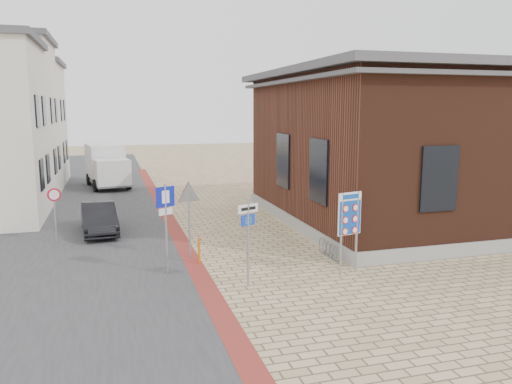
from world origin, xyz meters
TOP-DOWN VIEW (x-y plane):
  - ground at (0.00, 0.00)m, footprint 120.00×120.00m
  - road_strip at (-5.50, 15.00)m, footprint 7.00×60.00m
  - curb_strip at (-2.00, 10.00)m, footprint 0.60×40.00m
  - brick_building at (8.99, 7.00)m, footprint 13.00×13.00m
  - townhouse_far at (-10.99, 24.00)m, footprint 7.40×6.40m
  - bike_rack at (2.65, 2.20)m, footprint 0.08×1.80m
  - sedan at (-5.06, 8.09)m, footprint 1.63×3.90m
  - box_truck at (-4.74, 20.92)m, footprint 2.92×5.56m
  - border_sign at (2.50, 0.50)m, footprint 0.87×0.27m
  - essen_sign at (-0.80, 0.30)m, footprint 0.66×0.30m
  - parking_sign at (-2.94, 2.00)m, footprint 0.59×0.29m
  - yield_sign at (-2.00, 3.50)m, footprint 0.91×0.34m
  - speed_sign at (-6.61, 6.86)m, footprint 0.49×0.18m
  - bollard at (-1.80, 2.80)m, footprint 0.09×0.09m

SIDE VIEW (x-z plane):
  - ground at x=0.00m, z-range 0.00..0.00m
  - road_strip at x=-5.50m, z-range 0.00..0.02m
  - curb_strip at x=-2.00m, z-range 0.00..0.03m
  - bike_rack at x=2.65m, z-range -0.04..0.56m
  - bollard at x=-1.80m, z-range 0.00..0.89m
  - sedan at x=-5.06m, z-range 0.00..1.25m
  - speed_sign at x=-6.61m, z-range 0.34..2.49m
  - box_truck at x=-4.74m, z-range 0.05..2.81m
  - essen_sign at x=-0.80m, z-range 0.43..3.01m
  - border_sign at x=2.50m, z-range 0.56..3.14m
  - parking_sign at x=-2.94m, z-range 0.55..3.40m
  - yield_sign at x=-2.00m, z-range 0.70..3.33m
  - brick_building at x=8.99m, z-range 0.09..6.89m
  - townhouse_far at x=-10.99m, z-range 0.02..8.32m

